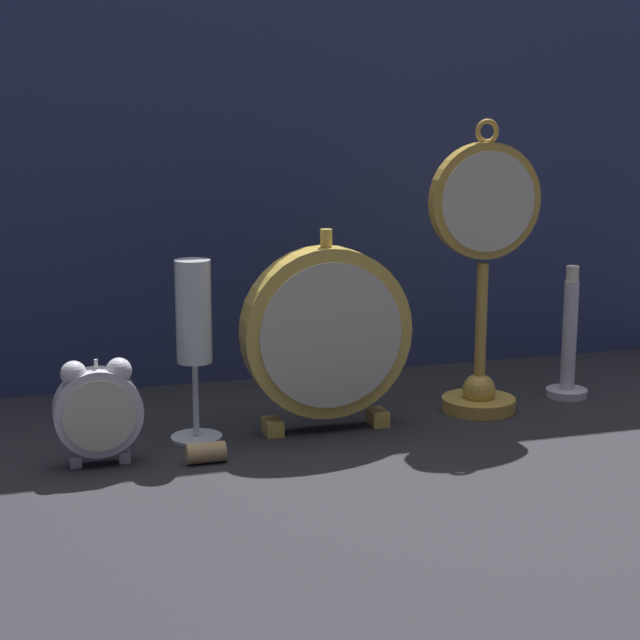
% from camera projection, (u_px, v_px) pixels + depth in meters
% --- Properties ---
extents(ground_plane, '(4.00, 4.00, 0.00)m').
position_uv_depth(ground_plane, '(341.00, 449.00, 1.19)').
color(ground_plane, '#232328').
extents(fabric_backdrop_drape, '(1.35, 0.01, 0.61)m').
position_uv_depth(fabric_backdrop_drape, '(267.00, 154.00, 1.43)').
color(fabric_backdrop_drape, navy).
rests_on(fabric_backdrop_drape, ground_plane).
extents(pocket_watch_on_stand, '(0.14, 0.09, 0.36)m').
position_uv_depth(pocket_watch_on_stand, '(483.00, 271.00, 1.30)').
color(pocket_watch_on_stand, gold).
rests_on(pocket_watch_on_stand, ground_plane).
extents(alarm_clock_twin_bell, '(0.09, 0.03, 0.12)m').
position_uv_depth(alarm_clock_twin_bell, '(98.00, 407.00, 1.12)').
color(alarm_clock_twin_bell, silver).
rests_on(alarm_clock_twin_bell, ground_plane).
extents(mantel_clock_silver, '(0.20, 0.04, 0.24)m').
position_uv_depth(mantel_clock_silver, '(326.00, 333.00, 1.23)').
color(mantel_clock_silver, gold).
rests_on(mantel_clock_silver, ground_plane).
extents(champagne_flute, '(0.06, 0.06, 0.21)m').
position_uv_depth(champagne_flute, '(194.00, 327.00, 1.20)').
color(champagne_flute, silver).
rests_on(champagne_flute, ground_plane).
extents(brass_candlestick, '(0.05, 0.05, 0.17)m').
position_uv_depth(brass_candlestick, '(569.00, 352.00, 1.38)').
color(brass_candlestick, silver).
rests_on(brass_candlestick, ground_plane).
extents(wine_cork, '(0.04, 0.02, 0.02)m').
position_uv_depth(wine_cork, '(206.00, 452.00, 1.14)').
color(wine_cork, tan).
rests_on(wine_cork, ground_plane).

